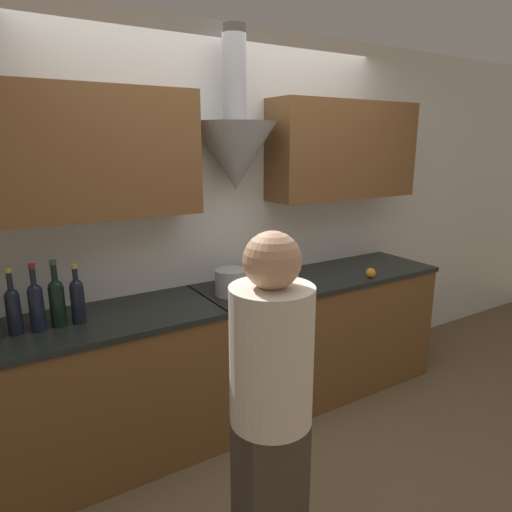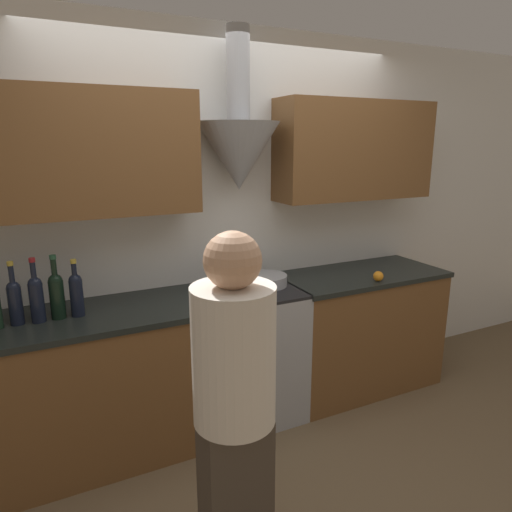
% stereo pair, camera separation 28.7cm
% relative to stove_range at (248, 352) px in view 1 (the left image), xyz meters
% --- Properties ---
extents(ground_plane, '(12.00, 12.00, 0.00)m').
position_rel_stove_range_xyz_m(ground_plane, '(0.00, -0.35, -0.46)').
color(ground_plane, brown).
extents(wall_back, '(8.40, 0.53, 2.60)m').
position_rel_stove_range_xyz_m(wall_back, '(-0.04, 0.26, 1.02)').
color(wall_back, white).
rests_on(wall_back, ground_plane).
extents(counter_left, '(1.45, 0.62, 0.91)m').
position_rel_stove_range_xyz_m(counter_left, '(-1.03, -0.00, -0.00)').
color(counter_left, brown).
rests_on(counter_left, ground_plane).
extents(counter_right, '(1.25, 0.62, 0.91)m').
position_rel_stove_range_xyz_m(counter_right, '(0.92, -0.00, -0.00)').
color(counter_right, brown).
rests_on(counter_right, ground_plane).
extents(stove_range, '(0.63, 0.60, 0.91)m').
position_rel_stove_range_xyz_m(stove_range, '(0.00, 0.00, 0.00)').
color(stove_range, '#A8AAAF').
rests_on(stove_range, ground_plane).
extents(wine_bottle_3, '(0.07, 0.07, 0.35)m').
position_rel_stove_range_xyz_m(wine_bottle_3, '(-1.37, 0.01, 0.59)').
color(wine_bottle_3, black).
rests_on(wine_bottle_3, counter_left).
extents(wine_bottle_4, '(0.07, 0.07, 0.36)m').
position_rel_stove_range_xyz_m(wine_bottle_4, '(-1.26, -0.01, 0.60)').
color(wine_bottle_4, black).
rests_on(wine_bottle_4, counter_left).
extents(wine_bottle_5, '(0.08, 0.08, 0.36)m').
position_rel_stove_range_xyz_m(wine_bottle_5, '(-1.16, 0.00, 0.60)').
color(wine_bottle_5, black).
rests_on(wine_bottle_5, counter_left).
extents(wine_bottle_6, '(0.07, 0.07, 0.33)m').
position_rel_stove_range_xyz_m(wine_bottle_6, '(-1.06, -0.01, 0.59)').
color(wine_bottle_6, black).
rests_on(wine_bottle_6, counter_left).
extents(stock_pot, '(0.21, 0.21, 0.17)m').
position_rel_stove_range_xyz_m(stock_pot, '(-0.14, -0.03, 0.54)').
color(stock_pot, '#A8AAAF').
rests_on(stock_pot, stove_range).
extents(mixing_bowl, '(0.28, 0.28, 0.07)m').
position_rel_stove_range_xyz_m(mixing_bowl, '(0.14, 0.03, 0.49)').
color(mixing_bowl, '#A8AAAF').
rests_on(mixing_bowl, stove_range).
extents(orange_fruit, '(0.07, 0.07, 0.07)m').
position_rel_stove_range_xyz_m(orange_fruit, '(0.89, -0.23, 0.49)').
color(orange_fruit, orange).
rests_on(orange_fruit, counter_right).
extents(person_foreground_left, '(0.30, 0.30, 1.57)m').
position_rel_stove_range_xyz_m(person_foreground_left, '(-0.64, -1.23, 0.42)').
color(person_foreground_left, '#473D33').
rests_on(person_foreground_left, ground_plane).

